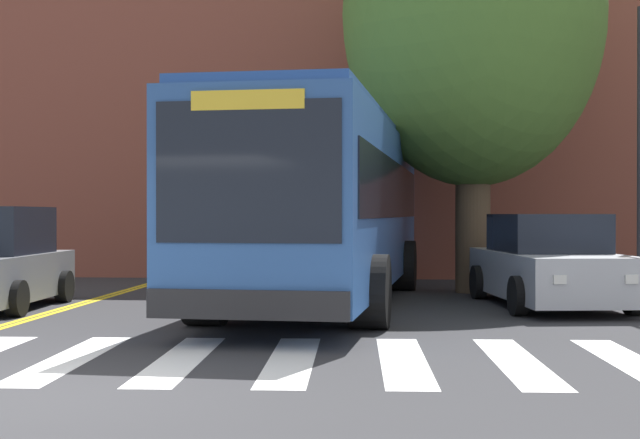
# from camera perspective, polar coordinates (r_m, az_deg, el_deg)

# --- Properties ---
(ground_plane) EXTENTS (120.00, 120.00, 0.00)m
(ground_plane) POSITION_cam_1_polar(r_m,az_deg,el_deg) (8.66, -19.17, -10.79)
(ground_plane) COLOR #303033
(crosswalk) EXTENTS (12.14, 4.00, 0.01)m
(crosswalk) POSITION_cam_1_polar(r_m,az_deg,el_deg) (10.59, -12.35, -8.71)
(crosswalk) COLOR white
(crosswalk) RESTS_ON ground
(lane_line_yellow_inner) EXTENTS (0.12, 36.00, 0.01)m
(lane_line_yellow_inner) POSITION_cam_1_polar(r_m,az_deg,el_deg) (24.76, -9.00, -3.50)
(lane_line_yellow_inner) COLOR gold
(lane_line_yellow_inner) RESTS_ON ground
(lane_line_yellow_outer) EXTENTS (0.12, 36.00, 0.01)m
(lane_line_yellow_outer) POSITION_cam_1_polar(r_m,az_deg,el_deg) (24.72, -8.64, -3.51)
(lane_line_yellow_outer) COLOR gold
(lane_line_yellow_outer) RESTS_ON ground
(city_bus) EXTENTS (3.66, 12.61, 3.45)m
(city_bus) POSITION_cam_1_polar(r_m,az_deg,el_deg) (16.87, 0.45, 1.06)
(city_bus) COLOR #2D5699
(city_bus) RESTS_ON ground
(car_silver_far_lane) EXTENTS (2.58, 4.88, 1.67)m
(car_silver_far_lane) POSITION_cam_1_polar(r_m,az_deg,el_deg) (16.62, 14.42, -2.78)
(car_silver_far_lane) COLOR #B7BABF
(car_silver_far_lane) RESTS_ON ground
(street_tree_curbside_large) EXTENTS (7.13, 6.96, 9.55)m
(street_tree_curbside_large) POSITION_cam_1_polar(r_m,az_deg,el_deg) (19.67, 9.77, 12.68)
(street_tree_curbside_large) COLOR brown
(street_tree_curbside_large) RESTS_ON ground
(building_facade) EXTENTS (38.97, 7.36, 10.88)m
(building_facade) POSITION_cam_1_polar(r_m,az_deg,el_deg) (26.67, 4.55, 8.50)
(building_facade) COLOR brown
(building_facade) RESTS_ON ground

